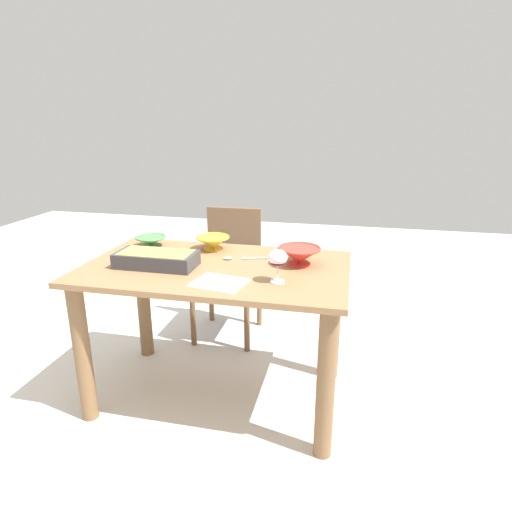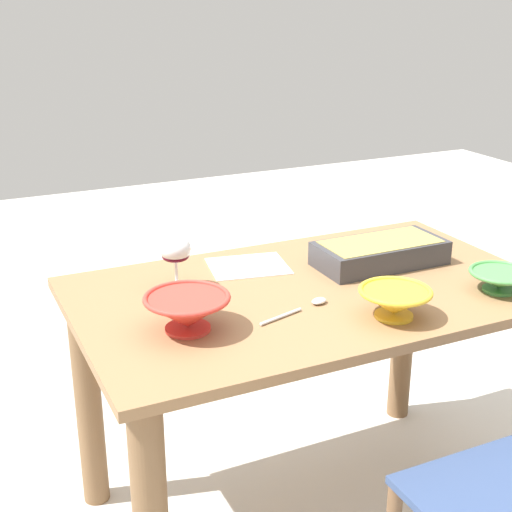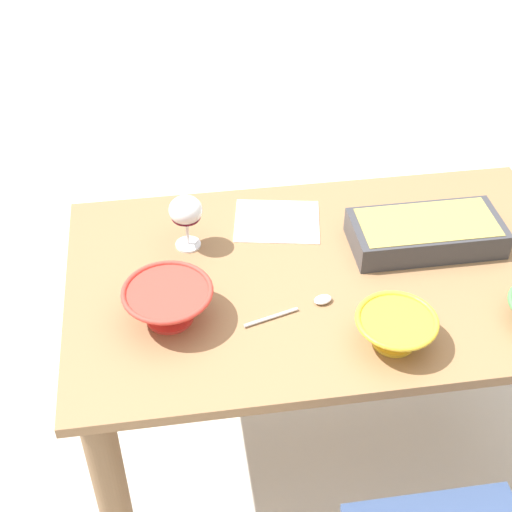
% 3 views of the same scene
% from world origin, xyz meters
% --- Properties ---
extents(ground_plane, '(8.00, 8.00, 0.00)m').
position_xyz_m(ground_plane, '(0.00, 0.00, 0.00)').
color(ground_plane, beige).
extents(dining_table, '(1.27, 0.76, 0.73)m').
position_xyz_m(dining_table, '(0.00, 0.00, 0.57)').
color(dining_table, olive).
rests_on(dining_table, ground_plane).
extents(wine_glass, '(0.08, 0.08, 0.15)m').
position_xyz_m(wine_glass, '(-0.33, 0.16, 0.83)').
color(wine_glass, white).
rests_on(wine_glass, dining_table).
extents(casserole_dish, '(0.38, 0.18, 0.07)m').
position_xyz_m(casserole_dish, '(0.27, 0.07, 0.77)').
color(casserole_dish, '#38383D').
rests_on(casserole_dish, dining_table).
extents(mixing_bowl, '(0.18, 0.18, 0.08)m').
position_xyz_m(mixing_bowl, '(0.09, -0.25, 0.77)').
color(mixing_bowl, yellow).
rests_on(mixing_bowl, dining_table).
extents(small_bowl, '(0.21, 0.21, 0.09)m').
position_xyz_m(small_bowl, '(-0.39, -0.10, 0.78)').
color(small_bowl, red).
rests_on(small_bowl, dining_table).
extents(serving_bowl, '(0.17, 0.17, 0.06)m').
position_xyz_m(serving_bowl, '(0.45, -0.23, 0.76)').
color(serving_bowl, '#4C994C').
rests_on(serving_bowl, dining_table).
extents(serving_spoon, '(0.22, 0.08, 0.01)m').
position_xyz_m(serving_spoon, '(-0.07, -0.11, 0.73)').
color(serving_spoon, silver).
rests_on(serving_spoon, dining_table).
extents(napkin, '(0.25, 0.22, 0.00)m').
position_xyz_m(napkin, '(-0.09, 0.22, 0.73)').
color(napkin, white).
rests_on(napkin, dining_table).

